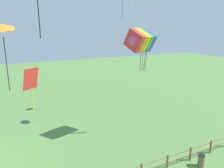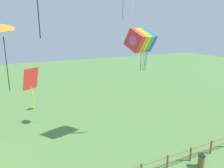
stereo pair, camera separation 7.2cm
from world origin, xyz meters
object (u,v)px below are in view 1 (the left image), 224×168
kite_rainbow_parafoil (140,40)px  kite_red_diamond (31,82)px  kite_yellow_diamond (38,0)px  kite_orange_delta (2,29)px  trash_bin (201,161)px

kite_rainbow_parafoil → kite_red_diamond: size_ratio=1.42×
kite_red_diamond → kite_yellow_diamond: kite_yellow_diamond is taller
kite_yellow_diamond → kite_orange_delta: bearing=139.3°
kite_red_diamond → kite_orange_delta: (-1.11, -0.31, 2.79)m
kite_rainbow_parafoil → kite_red_diamond: (-8.92, -2.55, -1.91)m
kite_yellow_diamond → kite_red_diamond: bearing=104.6°
kite_rainbow_parafoil → kite_yellow_diamond: size_ratio=1.43×
trash_bin → kite_red_diamond: (-10.15, 3.44, 5.98)m
trash_bin → kite_yellow_diamond: 14.10m
trash_bin → kite_yellow_diamond: kite_yellow_diamond is taller
trash_bin → kite_orange_delta: size_ratio=0.25×
kite_yellow_diamond → kite_orange_delta: (-1.53, 1.32, -1.27)m
kite_rainbow_parafoil → kite_orange_delta: (-10.03, -2.86, 0.88)m
kite_red_diamond → kite_yellow_diamond: (0.42, -1.62, 4.06)m
kite_red_diamond → kite_orange_delta: size_ratio=0.72×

